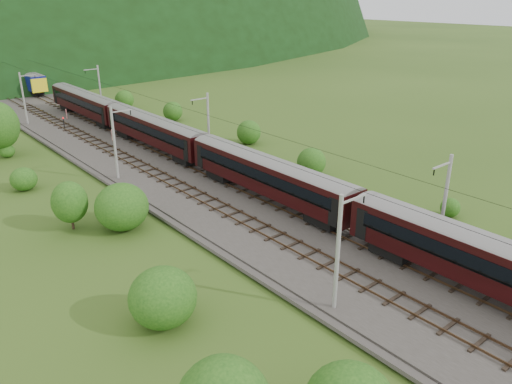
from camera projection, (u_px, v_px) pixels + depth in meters
ground at (390, 279)px, 36.66m from camera, size 600.00×600.00×0.00m
railbed at (296, 230)px, 43.72m from camera, size 14.00×220.00×0.30m
track_left at (275, 236)px, 42.21m from camera, size 2.40×220.00×0.27m
track_right at (315, 221)px, 45.06m from camera, size 2.40×220.00×0.27m
catenary_left at (115, 142)px, 54.11m from camera, size 2.54×192.28×8.00m
catenary_right at (208, 124)px, 61.40m from camera, size 2.54×192.28×8.00m
overhead_wires at (298, 155)px, 41.13m from camera, size 4.83×198.00×0.03m
train at (204, 145)px, 56.34m from camera, size 2.95×141.00×5.13m
hazard_post_near at (66, 114)px, 81.29m from camera, size 0.17×0.17×1.62m
hazard_post_far at (112, 135)px, 69.50m from camera, size 0.17×0.17×1.56m
signal at (64, 123)px, 74.64m from camera, size 0.21×0.21×1.90m
vegetation_left at (93, 207)px, 42.40m from camera, size 12.81×144.70×7.09m
vegetation_right at (357, 172)px, 53.95m from camera, size 6.41×111.12×3.18m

